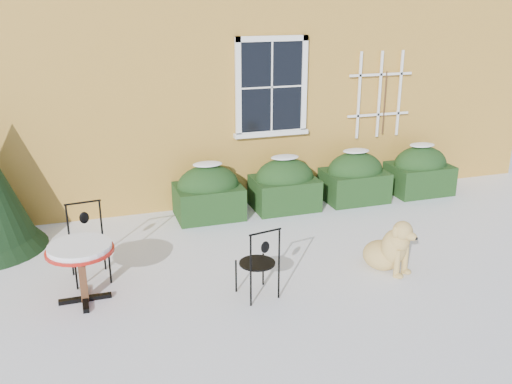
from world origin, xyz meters
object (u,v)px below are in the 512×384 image
object	(u,v)px
patio_chair_far	(88,242)
dog	(390,249)
bistro_table	(80,254)
patio_chair_near	(259,262)

from	to	relation	value
patio_chair_far	dog	world-z (taller)	patio_chair_far
bistro_table	dog	xyz separation A→B (m)	(3.80, -0.40, -0.30)
patio_chair_far	dog	bearing A→B (deg)	-20.50
patio_chair_far	bistro_table	bearing A→B (deg)	-105.37
patio_chair_near	patio_chair_far	bearing A→B (deg)	-41.49
patio_chair_far	dog	size ratio (longest dim) A/B	1.18
bistro_table	patio_chair_far	distance (m)	0.60
bistro_table	patio_chair_far	size ratio (longest dim) A/B	0.80
bistro_table	patio_chair_near	size ratio (longest dim) A/B	0.86
bistro_table	patio_chair_near	distance (m)	2.05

